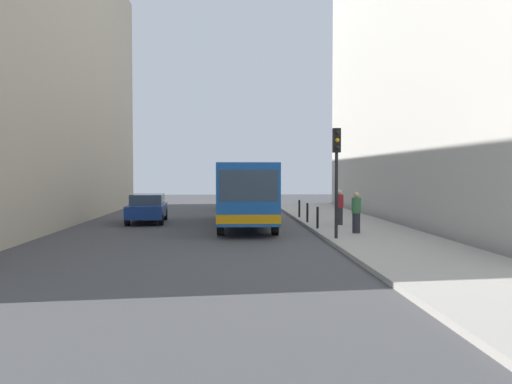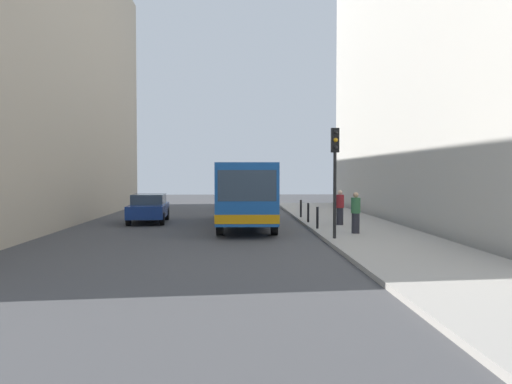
{
  "view_description": "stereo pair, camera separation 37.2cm",
  "coord_description": "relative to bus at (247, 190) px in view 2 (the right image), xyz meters",
  "views": [
    {
      "loc": [
        -0.51,
        -22.3,
        2.6
      ],
      "look_at": [
        0.78,
        1.32,
        1.73
      ],
      "focal_mm": 36.86,
      "sensor_mm": 36.0,
      "label": 1
    },
    {
      "loc": [
        -0.14,
        -22.32,
        2.6
      ],
      "look_at": [
        0.78,
        1.32,
        1.73
      ],
      "focal_mm": 36.86,
      "sensor_mm": 36.0,
      "label": 2
    }
  ],
  "objects": [
    {
      "name": "bollard_far",
      "position": [
        3.03,
        2.93,
        -1.1
      ],
      "size": [
        0.11,
        0.11,
        0.95
      ],
      "primitive_type": "cylinder",
      "color": "black",
      "rests_on": "sidewalk"
    },
    {
      "name": "ground_plane",
      "position": [
        -0.42,
        -3.42,
        -1.73
      ],
      "size": [
        80.0,
        80.0,
        0.0
      ],
      "primitive_type": "plane",
      "color": "#424244"
    },
    {
      "name": "traffic_light",
      "position": [
        3.13,
        -6.39,
        1.28
      ],
      "size": [
        0.28,
        0.33,
        4.1
      ],
      "color": "black",
      "rests_on": "sidewalk"
    },
    {
      "name": "bollard_near",
      "position": [
        3.03,
        -2.91,
        -1.1
      ],
      "size": [
        0.11,
        0.11,
        0.95
      ],
      "primitive_type": "cylinder",
      "color": "black",
      "rests_on": "sidewalk"
    },
    {
      "name": "bus",
      "position": [
        0.0,
        0.0,
        0.0
      ],
      "size": [
        2.75,
        11.07,
        3.0
      ],
      "rotation": [
        0.0,
        0.0,
        3.12
      ],
      "color": "#19519E",
      "rests_on": "ground"
    },
    {
      "name": "sidewalk",
      "position": [
        4.98,
        -3.42,
        -1.65
      ],
      "size": [
        4.4,
        40.0,
        0.15
      ],
      "primitive_type": "cube",
      "color": "#9E9991",
      "rests_on": "ground"
    },
    {
      "name": "building_left",
      "position": [
        -11.92,
        0.58,
        6.17
      ],
      "size": [
        7.0,
        32.0,
        15.79
      ],
      "primitive_type": "cube",
      "color": "#B2A38C",
      "rests_on": "ground"
    },
    {
      "name": "building_right",
      "position": [
        11.08,
        0.58,
        6.63
      ],
      "size": [
        7.0,
        32.0,
        16.72
      ],
      "primitive_type": "cube",
      "color": "#BCB7AD",
      "rests_on": "ground"
    },
    {
      "name": "car_behind_bus",
      "position": [
        -0.07,
        10.95,
        -0.94
      ],
      "size": [
        1.91,
        4.42,
        1.48
      ],
      "rotation": [
        0.0,
        0.0,
        3.13
      ],
      "color": "black",
      "rests_on": "ground"
    },
    {
      "name": "car_beside_bus",
      "position": [
        -5.09,
        1.8,
        -0.94
      ],
      "size": [
        2.05,
        4.49,
        1.48
      ],
      "rotation": [
        0.0,
        0.0,
        3.19
      ],
      "color": "navy",
      "rests_on": "ground"
    },
    {
      "name": "pedestrian_near_signal",
      "position": [
        4.29,
        -4.77,
        -0.75
      ],
      "size": [
        0.38,
        0.38,
        1.66
      ],
      "rotation": [
        0.0,
        0.0,
        4.66
      ],
      "color": "#26262D",
      "rests_on": "sidewalk"
    },
    {
      "name": "pedestrian_mid_sidewalk",
      "position": [
        4.33,
        -1.36,
        -0.76
      ],
      "size": [
        0.38,
        0.38,
        1.64
      ],
      "rotation": [
        0.0,
        0.0,
        4.98
      ],
      "color": "#26262D",
      "rests_on": "sidewalk"
    },
    {
      "name": "bollard_mid",
      "position": [
        3.03,
        0.01,
        -1.1
      ],
      "size": [
        0.11,
        0.11,
        0.95
      ],
      "primitive_type": "cylinder",
      "color": "black",
      "rests_on": "sidewalk"
    }
  ]
}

